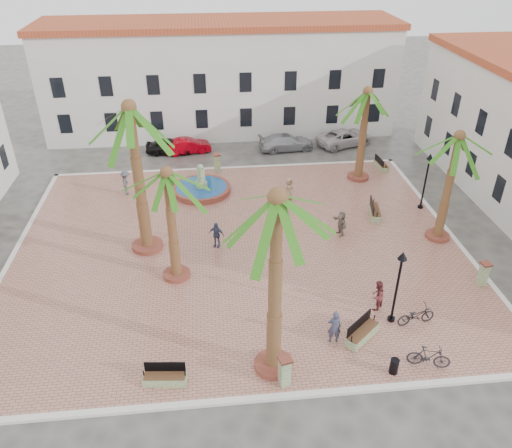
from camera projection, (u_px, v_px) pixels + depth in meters
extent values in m
plane|color=#56544F|center=(239.00, 248.00, 29.48)|extent=(120.00, 120.00, 0.00)
cube|color=#B37361|center=(239.00, 247.00, 29.44)|extent=(26.00, 22.00, 0.15)
cube|color=silver|center=(228.00, 168.00, 38.78)|extent=(26.30, 0.30, 0.16)
cube|color=silver|center=(260.00, 399.00, 20.10)|extent=(26.30, 0.30, 0.16)
cube|color=silver|center=(450.00, 234.00, 30.60)|extent=(0.30, 22.30, 0.16)
cube|color=silver|center=(11.00, 260.00, 28.28)|extent=(0.30, 22.30, 0.16)
cube|color=silver|center=(221.00, 80.00, 44.12)|extent=(30.00, 7.00, 9.00)
cube|color=#B24727|center=(219.00, 23.00, 41.65)|extent=(30.40, 7.40, 0.50)
cube|color=black|center=(65.00, 124.00, 41.19)|extent=(1.00, 0.12, 1.60)
cube|color=black|center=(112.00, 122.00, 41.52)|extent=(1.00, 0.12, 1.60)
cube|color=black|center=(157.00, 121.00, 41.86)|extent=(1.00, 0.12, 1.60)
cube|color=black|center=(202.00, 119.00, 42.20)|extent=(1.00, 0.12, 1.60)
cube|color=black|center=(246.00, 117.00, 42.53)|extent=(1.00, 0.12, 1.60)
cube|color=black|center=(289.00, 116.00, 42.87)|extent=(1.00, 0.12, 1.60)
cube|color=black|center=(332.00, 114.00, 43.20)|extent=(1.00, 0.12, 1.60)
cube|color=black|center=(374.00, 113.00, 43.54)|extent=(1.00, 0.12, 1.60)
cube|color=black|center=(58.00, 88.00, 39.63)|extent=(1.00, 0.12, 1.60)
cube|color=black|center=(106.00, 86.00, 39.96)|extent=(1.00, 0.12, 1.60)
cube|color=black|center=(153.00, 85.00, 40.30)|extent=(1.00, 0.12, 1.60)
cube|color=black|center=(200.00, 84.00, 40.63)|extent=(1.00, 0.12, 1.60)
cube|color=black|center=(246.00, 82.00, 40.97)|extent=(1.00, 0.12, 1.60)
cube|color=black|center=(291.00, 81.00, 41.31)|extent=(1.00, 0.12, 1.60)
cube|color=black|center=(335.00, 80.00, 41.64)|extent=(1.00, 0.12, 1.60)
cube|color=black|center=(378.00, 78.00, 41.98)|extent=(1.00, 0.12, 1.60)
cube|color=black|center=(500.00, 189.00, 31.22)|extent=(0.12, 1.00, 1.60)
cube|color=black|center=(472.00, 164.00, 34.37)|extent=(0.12, 1.00, 1.60)
cube|color=black|center=(448.00, 144.00, 37.53)|extent=(0.12, 1.00, 1.60)
cube|color=black|center=(429.00, 126.00, 40.68)|extent=(0.12, 1.00, 1.60)
cube|color=black|center=(512.00, 144.00, 29.66)|extent=(0.12, 1.00, 1.60)
cube|color=black|center=(482.00, 122.00, 32.81)|extent=(0.12, 1.00, 1.60)
cube|color=black|center=(457.00, 105.00, 35.97)|extent=(0.12, 1.00, 1.60)
cube|color=black|center=(436.00, 90.00, 39.12)|extent=(0.12, 1.00, 1.60)
cube|color=black|center=(3.00, 157.00, 35.39)|extent=(0.12, 1.00, 1.60)
cylinder|color=brown|center=(202.00, 189.00, 35.19)|extent=(4.09, 4.09, 0.39)
cylinder|color=#194C8C|center=(201.00, 187.00, 35.09)|extent=(3.60, 3.60, 0.06)
cylinder|color=#8AA372|center=(201.00, 187.00, 35.08)|extent=(0.88, 0.88, 0.78)
cylinder|color=#8AA372|center=(201.00, 177.00, 34.68)|extent=(0.58, 0.58, 1.17)
sphere|color=#8AA372|center=(200.00, 167.00, 34.30)|extent=(0.43, 0.43, 0.43)
cylinder|color=brown|center=(148.00, 245.00, 29.20)|extent=(1.79, 1.79, 0.27)
cylinder|color=brown|center=(139.00, 181.00, 26.99)|extent=(0.58, 0.58, 8.20)
sphere|color=brown|center=(129.00, 107.00, 24.86)|extent=(0.78, 0.78, 0.78)
cylinder|color=brown|center=(177.00, 274.00, 26.88)|extent=(1.46, 1.46, 0.22)
cylinder|color=brown|center=(172.00, 226.00, 25.28)|extent=(0.47, 0.47, 5.93)
sphere|color=brown|center=(166.00, 172.00, 23.73)|extent=(0.64, 0.64, 0.64)
cylinder|color=brown|center=(273.00, 364.00, 21.40)|extent=(1.64, 1.64, 0.25)
cylinder|color=brown|center=(275.00, 289.00, 19.25)|extent=(0.53, 0.53, 8.02)
sphere|color=brown|center=(277.00, 197.00, 17.16)|extent=(0.72, 0.72, 0.72)
cylinder|color=brown|center=(437.00, 236.00, 30.16)|extent=(1.43, 1.43, 0.22)
cylinder|color=brown|center=(448.00, 188.00, 28.47)|extent=(0.47, 0.47, 6.30)
sphere|color=brown|center=(460.00, 136.00, 26.83)|extent=(0.63, 0.63, 0.63)
cylinder|color=brown|center=(358.00, 177.00, 37.10)|extent=(1.57, 1.57, 0.23)
cylinder|color=brown|center=(363.00, 135.00, 35.40)|extent=(0.51, 0.51, 6.31)
sphere|color=brown|center=(368.00, 91.00, 33.76)|extent=(0.69, 0.69, 0.69)
cube|color=#8AA372|center=(165.00, 379.00, 20.60)|extent=(1.85, 0.73, 0.40)
cube|color=#56351E|center=(165.00, 375.00, 20.48)|extent=(1.74, 0.67, 0.06)
cube|color=black|center=(165.00, 367.00, 20.53)|extent=(1.70, 0.22, 0.50)
cylinder|color=black|center=(144.00, 373.00, 20.41)|extent=(0.05, 0.05, 0.30)
cylinder|color=black|center=(185.00, 373.00, 20.42)|extent=(0.05, 0.05, 0.30)
cube|color=#8AA372|center=(362.00, 335.00, 22.80)|extent=(1.88, 1.74, 0.44)
cube|color=#56351E|center=(363.00, 330.00, 22.66)|extent=(1.76, 1.63, 0.07)
cube|color=black|center=(359.00, 323.00, 22.65)|extent=(1.44, 1.26, 0.55)
cylinder|color=black|center=(352.00, 339.00, 22.02)|extent=(0.05, 0.05, 0.33)
cylinder|color=black|center=(374.00, 318.00, 23.17)|extent=(0.05, 0.05, 0.33)
cube|color=#8AA372|center=(375.00, 213.00, 32.32)|extent=(0.95, 2.02, 0.43)
cube|color=#56351E|center=(375.00, 209.00, 32.19)|extent=(0.88, 1.91, 0.06)
cube|color=black|center=(372.00, 205.00, 32.06)|extent=(0.40, 1.81, 0.54)
cylinder|color=black|center=(377.00, 215.00, 31.34)|extent=(0.05, 0.05, 0.32)
cylinder|color=black|center=(374.00, 201.00, 32.90)|extent=(0.05, 0.05, 0.32)
cube|color=#8AA372|center=(381.00, 166.00, 38.54)|extent=(0.68, 1.76, 0.38)
cube|color=#56351E|center=(381.00, 163.00, 38.43)|extent=(0.63, 1.66, 0.06)
cube|color=black|center=(379.00, 160.00, 38.26)|extent=(0.20, 1.62, 0.48)
cylinder|color=black|center=(386.00, 166.00, 37.69)|extent=(0.05, 0.05, 0.29)
cylinder|color=black|center=(377.00, 158.00, 39.05)|extent=(0.05, 0.05, 0.29)
cylinder|color=black|center=(391.00, 319.00, 23.91)|extent=(0.35, 0.35, 0.16)
cylinder|color=black|center=(397.00, 290.00, 22.98)|extent=(0.12, 0.12, 3.53)
cone|color=black|center=(403.00, 255.00, 21.98)|extent=(0.43, 0.43, 0.39)
sphere|color=beige|center=(402.00, 258.00, 22.06)|extent=(0.24, 0.24, 0.24)
cylinder|color=black|center=(420.00, 207.00, 33.28)|extent=(0.35, 0.35, 0.15)
cylinder|color=black|center=(425.00, 183.00, 32.37)|extent=(0.12, 0.12, 3.46)
cone|color=black|center=(430.00, 156.00, 31.39)|extent=(0.42, 0.42, 0.38)
sphere|color=beige|center=(430.00, 159.00, 31.47)|extent=(0.23, 0.23, 0.23)
cube|color=#8AA372|center=(285.00, 372.00, 20.32)|extent=(0.50, 0.50, 1.35)
cube|color=brown|center=(285.00, 359.00, 19.94)|extent=(0.63, 0.63, 0.10)
cube|color=#8AA372|center=(217.00, 163.00, 37.81)|extent=(0.49, 0.49, 1.32)
cube|color=brown|center=(217.00, 155.00, 37.44)|extent=(0.61, 0.61, 0.10)
cube|color=#8AA372|center=(483.00, 275.00, 25.97)|extent=(0.44, 0.44, 1.27)
cube|color=brown|center=(486.00, 264.00, 25.62)|extent=(0.56, 0.56, 0.10)
cylinder|color=black|center=(394.00, 366.00, 20.99)|extent=(0.38, 0.38, 0.73)
imported|color=#393C55|center=(334.00, 327.00, 22.31)|extent=(0.66, 0.46, 1.72)
imported|color=black|center=(416.00, 315.00, 23.50)|extent=(1.96, 0.92, 0.99)
imported|color=maroon|center=(377.00, 295.00, 24.25)|extent=(1.00, 1.00, 1.63)
imported|color=black|center=(429.00, 357.00, 21.20)|extent=(1.89, 1.03, 1.09)
imported|color=#9D7C5E|center=(289.00, 189.00, 33.96)|extent=(0.91, 0.84, 1.57)
imported|color=#35405F|center=(216.00, 234.00, 28.98)|extent=(1.02, 0.73, 1.60)
imported|color=#48494E|center=(126.00, 183.00, 34.48)|extent=(0.77, 1.21, 1.80)
imported|color=#766759|center=(341.00, 223.00, 30.07)|extent=(0.84, 1.55, 1.59)
imported|color=black|center=(169.00, 146.00, 41.19)|extent=(3.82, 1.68, 1.28)
imported|color=#A7000E|center=(188.00, 146.00, 41.26)|extent=(3.92, 1.89, 1.24)
imported|color=#A5A7AE|center=(286.00, 142.00, 41.79)|extent=(4.80, 2.36, 1.34)
imported|color=beige|center=(345.00, 137.00, 42.68)|extent=(5.37, 3.82, 1.36)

